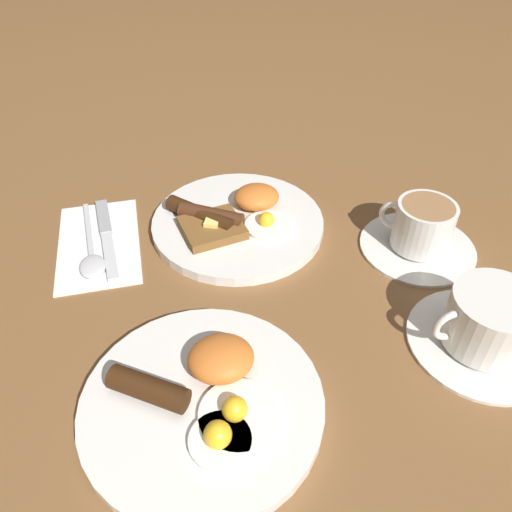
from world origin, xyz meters
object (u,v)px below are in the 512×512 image
object	(u,v)px
breakfast_plate_far	(204,399)
spoon	(92,258)
teacup_far	(488,325)
breakfast_plate_near	(236,220)
knife	(106,232)
teacup_near	(421,232)

from	to	relation	value
breakfast_plate_far	spoon	xyz separation A→B (m)	(0.13, -0.25, -0.00)
teacup_far	breakfast_plate_near	bearing A→B (deg)	-48.22
breakfast_plate_far	breakfast_plate_near	bearing A→B (deg)	-105.45
breakfast_plate_far	knife	xyz separation A→B (m)	(0.11, -0.31, -0.01)
breakfast_plate_far	teacup_near	xyz separation A→B (m)	(-0.32, -0.20, 0.02)
knife	spoon	distance (m)	0.06
breakfast_plate_near	teacup_far	xyz separation A→B (m)	(-0.24, 0.27, 0.02)
breakfast_plate_near	breakfast_plate_far	xyz separation A→B (m)	(0.08, 0.29, -0.00)
breakfast_plate_far	teacup_far	size ratio (longest dim) A/B	1.49
breakfast_plate_near	spoon	distance (m)	0.21
teacup_near	knife	bearing A→B (deg)	-14.49
spoon	knife	bearing A→B (deg)	155.92
teacup_near	spoon	distance (m)	0.46
teacup_far	knife	distance (m)	0.52
teacup_far	spoon	world-z (taller)	teacup_far
teacup_near	teacup_far	bearing A→B (deg)	89.57
teacup_near	teacup_far	world-z (taller)	same
knife	spoon	xyz separation A→B (m)	(0.02, 0.06, 0.00)
teacup_near	spoon	bearing A→B (deg)	-7.13
breakfast_plate_far	knife	distance (m)	0.33
teacup_far	knife	bearing A→B (deg)	-33.52
knife	spoon	size ratio (longest dim) A/B	1.05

